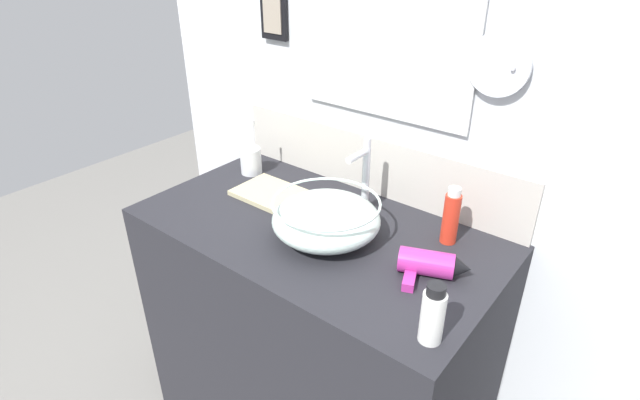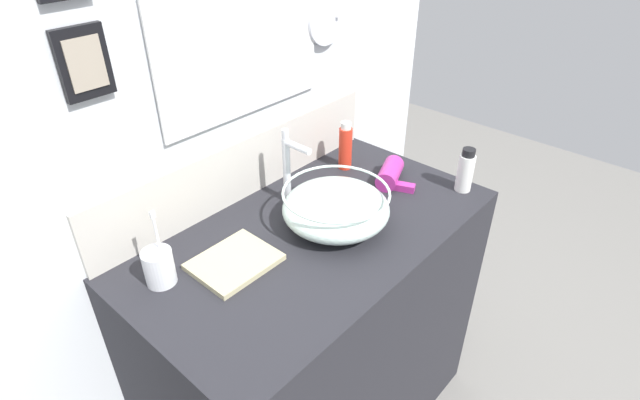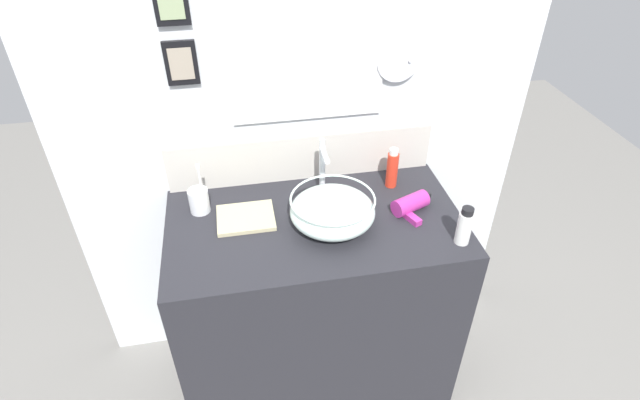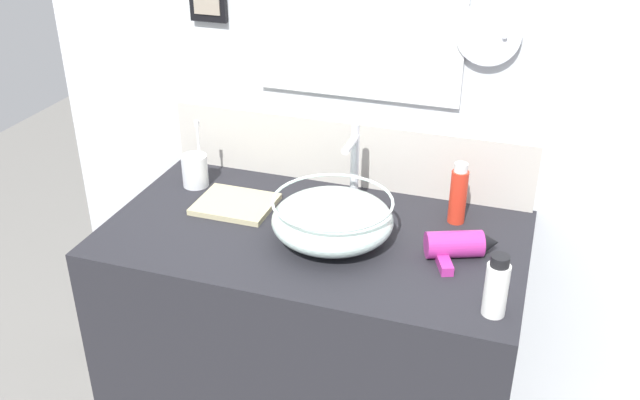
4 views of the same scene
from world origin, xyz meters
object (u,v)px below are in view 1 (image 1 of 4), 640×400
hair_drier (431,264)px  lotion_bottle (451,217)px  glass_bowl_sink (326,219)px  faucet (364,172)px  toothbrush_cup (251,160)px  shampoo_bottle (433,315)px  hand_towel (268,192)px

hair_drier → lotion_bottle: bearing=101.4°
glass_bowl_sink → lotion_bottle: (0.29, 0.20, 0.02)m
glass_bowl_sink → faucet: (-0.00, 0.19, 0.08)m
faucet → toothbrush_cup: size_ratio=1.20×
hair_drier → shampoo_bottle: shampoo_bottle is taller
hair_drier → faucet: bearing=153.7°
hair_drier → toothbrush_cup: (-0.81, 0.15, 0.02)m
hair_drier → shampoo_bottle: size_ratio=1.29×
toothbrush_cup → shampoo_bottle: (0.92, -0.36, 0.02)m
lotion_bottle → hair_drier: bearing=-78.6°
faucet → toothbrush_cup: (-0.49, -0.02, -0.09)m
hair_drier → toothbrush_cup: 0.83m
shampoo_bottle → faucet: bearing=139.3°
toothbrush_cup → hand_towel: toothbrush_cup is taller
glass_bowl_sink → toothbrush_cup: 0.52m
toothbrush_cup → faucet: bearing=1.8°
faucet → shampoo_bottle: 0.58m
glass_bowl_sink → shampoo_bottle: shampoo_bottle is taller
glass_bowl_sink → hand_towel: size_ratio=1.47×
glass_bowl_sink → hand_towel: bearing=164.6°
faucet → hand_towel: bearing=-162.1°
shampoo_bottle → glass_bowl_sink: bearing=157.0°
faucet → shampoo_bottle: faucet is taller
glass_bowl_sink → lotion_bottle: size_ratio=1.81×
shampoo_bottle → toothbrush_cup: bearing=158.7°
hair_drier → toothbrush_cup: bearing=169.8°
glass_bowl_sink → hand_towel: glass_bowl_sink is taller
glass_bowl_sink → hair_drier: bearing=5.0°
lotion_bottle → faucet: bearing=-177.5°
glass_bowl_sink → hand_towel: (-0.32, 0.09, -0.06)m
hand_towel → faucet: bearing=17.9°
faucet → hair_drier: 0.38m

